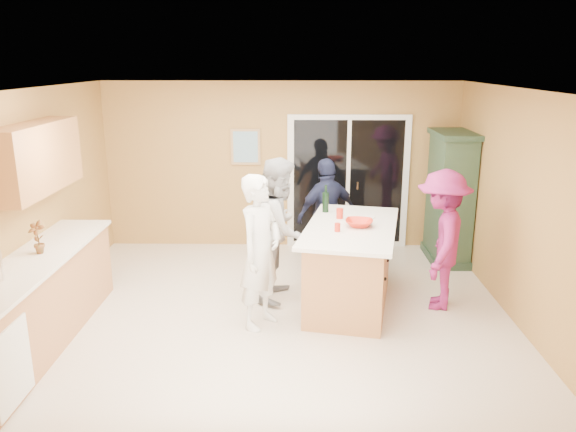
{
  "coord_description": "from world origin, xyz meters",
  "views": [
    {
      "loc": [
        0.26,
        -6.18,
        2.9
      ],
      "look_at": [
        0.15,
        0.1,
        1.15
      ],
      "focal_mm": 35.0,
      "sensor_mm": 36.0,
      "label": 1
    }
  ],
  "objects_px": {
    "woman_white": "(260,252)",
    "woman_grey": "(280,229)",
    "green_hutch": "(450,199)",
    "woman_navy": "(327,215)",
    "woman_magenta": "(442,240)",
    "kitchen_island": "(350,268)"
  },
  "relations": [
    {
      "from": "woman_white",
      "to": "woman_grey",
      "type": "distance_m",
      "value": 0.83
    },
    {
      "from": "green_hutch",
      "to": "woman_navy",
      "type": "height_order",
      "value": "green_hutch"
    },
    {
      "from": "woman_grey",
      "to": "woman_navy",
      "type": "xyz_separation_m",
      "value": [
        0.62,
        0.98,
        -0.09
      ]
    },
    {
      "from": "green_hutch",
      "to": "woman_white",
      "type": "bearing_deg",
      "value": -140.0
    },
    {
      "from": "woman_grey",
      "to": "woman_magenta",
      "type": "xyz_separation_m",
      "value": [
        1.92,
        -0.26,
        -0.05
      ]
    },
    {
      "from": "kitchen_island",
      "to": "woman_white",
      "type": "bearing_deg",
      "value": -139.54
    },
    {
      "from": "green_hutch",
      "to": "woman_navy",
      "type": "xyz_separation_m",
      "value": [
        -1.81,
        -0.43,
        -0.13
      ]
    },
    {
      "from": "woman_white",
      "to": "woman_navy",
      "type": "height_order",
      "value": "woman_white"
    },
    {
      "from": "woman_white",
      "to": "woman_magenta",
      "type": "distance_m",
      "value": 2.18
    },
    {
      "from": "green_hutch",
      "to": "woman_white",
      "type": "relative_size",
      "value": 1.11
    },
    {
      "from": "woman_white",
      "to": "woman_magenta",
      "type": "height_order",
      "value": "woman_white"
    },
    {
      "from": "woman_grey",
      "to": "woman_navy",
      "type": "distance_m",
      "value": 1.17
    },
    {
      "from": "kitchen_island",
      "to": "woman_navy",
      "type": "height_order",
      "value": "woman_navy"
    },
    {
      "from": "woman_grey",
      "to": "woman_navy",
      "type": "height_order",
      "value": "woman_grey"
    },
    {
      "from": "woman_magenta",
      "to": "green_hutch",
      "type": "bearing_deg",
      "value": -179.84
    },
    {
      "from": "kitchen_island",
      "to": "woman_white",
      "type": "height_order",
      "value": "woman_white"
    },
    {
      "from": "kitchen_island",
      "to": "green_hutch",
      "type": "relative_size",
      "value": 1.08
    },
    {
      "from": "kitchen_island",
      "to": "woman_navy",
      "type": "xyz_separation_m",
      "value": [
        -0.22,
        1.21,
        0.33
      ]
    },
    {
      "from": "woman_magenta",
      "to": "kitchen_island",
      "type": "bearing_deg",
      "value": -74.49
    },
    {
      "from": "woman_white",
      "to": "woman_navy",
      "type": "bearing_deg",
      "value": 5.16
    },
    {
      "from": "kitchen_island",
      "to": "woman_grey",
      "type": "relative_size",
      "value": 1.17
    },
    {
      "from": "green_hutch",
      "to": "woman_magenta",
      "type": "height_order",
      "value": "green_hutch"
    }
  ]
}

